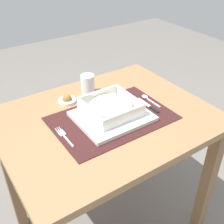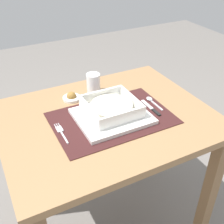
{
  "view_description": "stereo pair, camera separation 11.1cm",
  "coord_description": "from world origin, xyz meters",
  "views": [
    {
      "loc": [
        -0.51,
        -0.79,
        1.38
      ],
      "look_at": [
        0.01,
        -0.02,
        0.77
      ],
      "focal_mm": 45.44,
      "sensor_mm": 36.0,
      "label": 1
    },
    {
      "loc": [
        -0.41,
        -0.85,
        1.38
      ],
      "look_at": [
        0.01,
        -0.02,
        0.77
      ],
      "focal_mm": 45.44,
      "sensor_mm": 36.0,
      "label": 2
    }
  ],
  "objects": [
    {
      "name": "butter_knife",
      "position": [
        0.19,
        -0.05,
        0.74
      ],
      "size": [
        0.01,
        0.13,
        0.01
      ],
      "rotation": [
        0.0,
        0.0,
        0.05
      ],
      "color": "black",
      "rests_on": "placemat"
    },
    {
      "name": "drinking_glass",
      "position": [
        0.03,
        0.2,
        0.78
      ],
      "size": [
        0.06,
        0.06,
        0.09
      ],
      "color": "white",
      "rests_on": "dining_table"
    },
    {
      "name": "porridge_bowl",
      "position": [
        0.02,
        -0.01,
        0.77
      ],
      "size": [
        0.2,
        0.2,
        0.05
      ],
      "color": "white",
      "rests_on": "serving_plate"
    },
    {
      "name": "fork",
      "position": [
        -0.2,
        -0.02,
        0.74
      ],
      "size": [
        0.02,
        0.13,
        0.0
      ],
      "rotation": [
        0.0,
        0.0,
        0.04
      ],
      "color": "silver",
      "rests_on": "placemat"
    },
    {
      "name": "condiment_saucer",
      "position": [
        -0.08,
        0.19,
        0.75
      ],
      "size": [
        0.08,
        0.08,
        0.04
      ],
      "color": "white",
      "rests_on": "dining_table"
    },
    {
      "name": "dining_table",
      "position": [
        0.0,
        0.0,
        0.61
      ],
      "size": [
        0.84,
        0.67,
        0.74
      ],
      "color": "#936D47",
      "rests_on": "ground"
    },
    {
      "name": "serving_plate",
      "position": [
        0.01,
        -0.03,
        0.75
      ],
      "size": [
        0.28,
        0.24,
        0.02
      ],
      "primitive_type": "cube",
      "color": "white",
      "rests_on": "placemat"
    },
    {
      "name": "placemat",
      "position": [
        0.01,
        -0.02,
        0.74
      ],
      "size": [
        0.47,
        0.31,
        0.0
      ],
      "primitive_type": "cube",
      "color": "#381919",
      "rests_on": "dining_table"
    },
    {
      "name": "spoon",
      "position": [
        0.22,
        0.01,
        0.74
      ],
      "size": [
        0.02,
        0.12,
        0.01
      ],
      "rotation": [
        0.0,
        0.0,
        -0.04
      ],
      "color": "silver",
      "rests_on": "placemat"
    }
  ]
}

